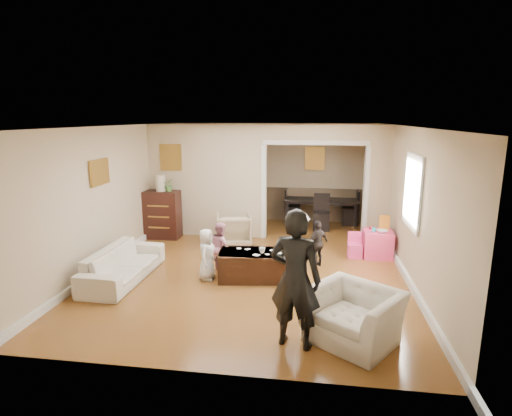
# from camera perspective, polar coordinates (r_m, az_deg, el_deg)

# --- Properties ---
(floor) EXTENTS (7.00, 7.00, 0.00)m
(floor) POSITION_cam_1_polar(r_m,az_deg,el_deg) (7.96, -0.20, -7.71)
(floor) COLOR #9B5E28
(floor) RESTS_ON ground
(partition_left) EXTENTS (2.75, 0.18, 2.60)m
(partition_left) POSITION_cam_1_polar(r_m,az_deg,el_deg) (9.62, -6.81, 3.77)
(partition_left) COLOR #BDAF8A
(partition_left) RESTS_ON ground
(partition_right) EXTENTS (0.55, 0.18, 2.60)m
(partition_right) POSITION_cam_1_polar(r_m,az_deg,el_deg) (9.41, 16.53, 3.14)
(partition_right) COLOR #BDAF8A
(partition_right) RESTS_ON ground
(partition_header) EXTENTS (2.22, 0.18, 0.35)m
(partition_header) POSITION_cam_1_polar(r_m,az_deg,el_deg) (9.20, 8.34, 10.37)
(partition_header) COLOR #BDAF8A
(partition_header) RESTS_ON partition_right
(window_pane) EXTENTS (0.03, 0.95, 1.10)m
(window_pane) POSITION_cam_1_polar(r_m,az_deg,el_deg) (7.29, 21.08, 2.16)
(window_pane) COLOR white
(window_pane) RESTS_ON ground
(framed_art_partition) EXTENTS (0.45, 0.03, 0.55)m
(framed_art_partition) POSITION_cam_1_polar(r_m,az_deg,el_deg) (9.70, -11.79, 6.94)
(framed_art_partition) COLOR brown
(framed_art_partition) RESTS_ON partition_left
(framed_art_sofa_wall) EXTENTS (0.03, 0.55, 0.40)m
(framed_art_sofa_wall) POSITION_cam_1_polar(r_m,az_deg,el_deg) (7.83, -20.98, 4.70)
(framed_art_sofa_wall) COLOR brown
(framed_art_alcove) EXTENTS (0.45, 0.03, 0.55)m
(framed_art_alcove) POSITION_cam_1_polar(r_m,az_deg,el_deg) (10.88, 8.20, 6.87)
(framed_art_alcove) COLOR brown
(sofa) EXTENTS (0.79, 1.93, 0.56)m
(sofa) POSITION_cam_1_polar(r_m,az_deg,el_deg) (7.49, -18.02, -7.43)
(sofa) COLOR #EFE5CE
(sofa) RESTS_ON ground
(armchair_back) EXTENTS (0.90, 0.92, 0.69)m
(armchair_back) POSITION_cam_1_polar(r_m,az_deg,el_deg) (9.00, -3.13, -2.99)
(armchair_back) COLOR tan
(armchair_back) RESTS_ON ground
(armchair_front) EXTENTS (1.37, 1.34, 0.67)m
(armchair_front) POSITION_cam_1_polar(r_m,az_deg,el_deg) (5.42, 13.49, -14.38)
(armchair_front) COLOR #EFE5CE
(armchair_front) RESTS_ON ground
(dresser) EXTENTS (0.80, 0.45, 1.11)m
(dresser) POSITION_cam_1_polar(r_m,az_deg,el_deg) (9.70, -12.94, -0.89)
(dresser) COLOR #371610
(dresser) RESTS_ON ground
(table_lamp) EXTENTS (0.22, 0.22, 0.36)m
(table_lamp) POSITION_cam_1_polar(r_m,az_deg,el_deg) (9.56, -13.15, 3.38)
(table_lamp) COLOR beige
(table_lamp) RESTS_ON dresser
(potted_plant) EXTENTS (0.27, 0.23, 0.30)m
(potted_plant) POSITION_cam_1_polar(r_m,az_deg,el_deg) (9.50, -12.02, 3.18)
(potted_plant) COLOR #477433
(potted_plant) RESTS_ON dresser
(coffee_table) EXTENTS (1.37, 0.82, 0.49)m
(coffee_table) POSITION_cam_1_polar(r_m,az_deg,el_deg) (7.18, 0.09, -7.97)
(coffee_table) COLOR #371E11
(coffee_table) RESTS_ON ground
(coffee_cup) EXTENTS (0.12, 0.12, 0.10)m
(coffee_cup) POSITION_cam_1_polar(r_m,az_deg,el_deg) (7.02, 0.85, -5.92)
(coffee_cup) COLOR white
(coffee_cup) RESTS_ON coffee_table
(play_table) EXTENTS (0.57, 0.57, 0.54)m
(play_table) POSITION_cam_1_polar(r_m,az_deg,el_deg) (8.59, 16.59, -4.82)
(play_table) COLOR #FF437E
(play_table) RESTS_ON ground
(cereal_box) EXTENTS (0.20, 0.07, 0.30)m
(cereal_box) POSITION_cam_1_polar(r_m,az_deg,el_deg) (8.60, 17.46, -1.97)
(cereal_box) COLOR yellow
(cereal_box) RESTS_ON play_table
(cyan_cup) EXTENTS (0.08, 0.08, 0.08)m
(cyan_cup) POSITION_cam_1_polar(r_m,az_deg,el_deg) (8.45, 16.10, -2.90)
(cyan_cup) COLOR #23AEB3
(cyan_cup) RESTS_ON play_table
(toy_block) EXTENTS (0.10, 0.08, 0.05)m
(toy_block) POSITION_cam_1_polar(r_m,az_deg,el_deg) (8.61, 15.81, -2.70)
(toy_block) COLOR red
(toy_block) RESTS_ON play_table
(play_bowl) EXTENTS (0.23, 0.23, 0.06)m
(play_bowl) POSITION_cam_1_polar(r_m,az_deg,el_deg) (8.41, 17.17, -3.13)
(play_bowl) COLOR silver
(play_bowl) RESTS_ON play_table
(dining_table) EXTENTS (1.96, 1.16, 0.67)m
(dining_table) POSITION_cam_1_polar(r_m,az_deg,el_deg) (10.90, 9.05, -0.42)
(dining_table) COLOR black
(dining_table) RESTS_ON ground
(adult_person) EXTENTS (0.72, 0.56, 1.74)m
(adult_person) POSITION_cam_1_polar(r_m,az_deg,el_deg) (4.98, 5.49, -9.82)
(adult_person) COLOR black
(adult_person) RESTS_ON ground
(child_kneel_a) EXTENTS (0.30, 0.45, 0.90)m
(child_kneel_a) POSITION_cam_1_polar(r_m,az_deg,el_deg) (7.13, -6.90, -6.43)
(child_kneel_a) COLOR white
(child_kneel_a) RESTS_ON ground
(child_kneel_b) EXTENTS (0.51, 0.55, 0.91)m
(child_kneel_b) POSITION_cam_1_polar(r_m,az_deg,el_deg) (7.51, -4.91, -5.37)
(child_kneel_b) COLOR pink
(child_kneel_b) RESTS_ON ground
(child_toddler) EXTENTS (0.51, 0.53, 0.89)m
(child_toddler) POSITION_cam_1_polar(r_m,az_deg,el_deg) (7.76, 8.60, -4.95)
(child_toddler) COLOR black
(child_toddler) RESTS_ON ground
(craft_papers) EXTENTS (0.83, 0.46, 0.00)m
(craft_papers) POSITION_cam_1_polar(r_m,az_deg,el_deg) (7.11, 0.95, -6.08)
(craft_papers) COLOR white
(craft_papers) RESTS_ON coffee_table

